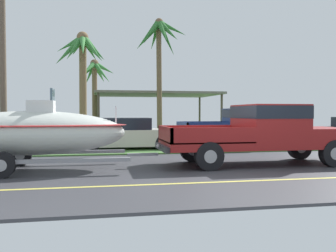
# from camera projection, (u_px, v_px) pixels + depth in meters

# --- Properties ---
(ground) EXTENTS (36.00, 22.00, 0.11)m
(ground) POSITION_uv_depth(u_px,v_px,m) (174.00, 144.00, 18.53)
(ground) COLOR #38383D
(pickup_truck_towing) EXTENTS (6.03, 2.12, 1.84)m
(pickup_truck_towing) POSITION_uv_depth(u_px,v_px,m) (268.00, 131.00, 11.28)
(pickup_truck_towing) COLOR maroon
(pickup_truck_towing) RESTS_ON ground
(boat_on_trailer) EXTENTS (6.35, 2.41, 2.26)m
(boat_on_trailer) POSITION_uv_depth(u_px,v_px,m) (31.00, 133.00, 9.97)
(boat_on_trailer) COLOR gray
(boat_on_trailer) RESTS_ON ground
(parked_pickup_background) EXTENTS (5.56, 2.16, 1.80)m
(parked_pickup_background) POSITION_uv_depth(u_px,v_px,m) (245.00, 126.00, 16.73)
(parked_pickup_background) COLOR navy
(parked_pickup_background) RESTS_ON ground
(parked_sedan_near) EXTENTS (4.33, 1.91, 1.38)m
(parked_sedan_near) POSITION_uv_depth(u_px,v_px,m) (125.00, 134.00, 15.77)
(parked_sedan_near) COLOR beige
(parked_sedan_near) RESTS_ON ground
(carport_awning) EXTENTS (7.90, 5.44, 2.89)m
(carport_awning) POSITION_uv_depth(u_px,v_px,m) (156.00, 95.00, 23.88)
(carport_awning) COLOR #4C4238
(carport_awning) RESTS_ON ground
(palm_tree_near_left) EXTENTS (2.97, 2.88, 6.73)m
(palm_tree_near_left) POSITION_uv_depth(u_px,v_px,m) (159.00, 44.00, 19.67)
(palm_tree_near_left) COLOR brown
(palm_tree_near_left) RESTS_ON ground
(palm_tree_mid) EXTENTS (2.43, 2.94, 5.12)m
(palm_tree_mid) POSITION_uv_depth(u_px,v_px,m) (95.00, 79.00, 23.89)
(palm_tree_mid) COLOR brown
(palm_tree_mid) RESTS_ON ground
(palm_tree_far_left) EXTENTS (2.68, 3.84, 5.61)m
(palm_tree_far_left) POSITION_uv_depth(u_px,v_px,m) (83.00, 58.00, 17.86)
(palm_tree_far_left) COLOR brown
(palm_tree_far_left) RESTS_ON ground
(utility_pole) EXTENTS (0.24, 1.80, 7.10)m
(utility_pole) POSITION_uv_depth(u_px,v_px,m) (3.00, 55.00, 13.31)
(utility_pole) COLOR brown
(utility_pole) RESTS_ON ground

